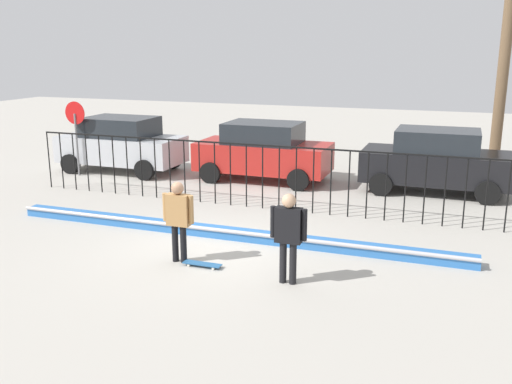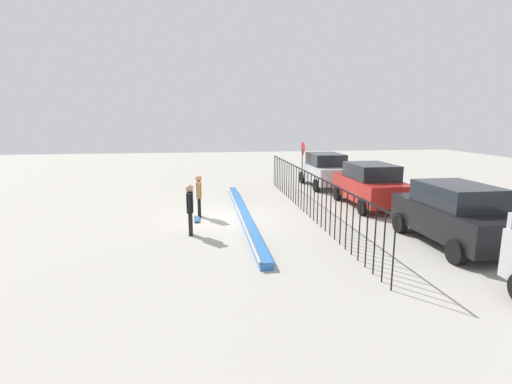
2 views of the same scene
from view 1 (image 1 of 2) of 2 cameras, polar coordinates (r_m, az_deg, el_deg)
The scene contains 10 objects.
ground_plane at distance 12.42m, azimuth -4.62°, elevation -5.75°, with size 60.00×60.00×0.00m, color #ADA89E.
bowl_coping_ledge at distance 13.10m, azimuth -3.12°, elevation -4.09°, with size 11.00×0.41×0.27m.
perimeter_fence at distance 15.19m, azimuth 0.66°, elevation 2.29°, with size 14.04×0.04×1.75m.
skateboarder at distance 11.48m, azimuth -7.80°, elevation -2.25°, with size 0.68×0.25×1.68m.
skateboard at distance 11.47m, azimuth -5.43°, elevation -7.20°, with size 0.80×0.20×0.07m.
camera_operator at distance 10.36m, azimuth 3.28°, elevation -3.86°, with size 0.69×0.26×1.72m.
parked_car_silver at distance 20.43m, azimuth -13.37°, elevation 4.73°, with size 4.30×2.12×1.90m.
parked_car_red at distance 18.49m, azimuth 0.74°, elevation 4.13°, with size 4.30×2.12×1.90m.
parked_car_black at distance 17.76m, azimuth 17.62°, elevation 3.03°, with size 4.30×2.12×1.90m.
stop_sign at distance 20.06m, azimuth -17.63°, elevation 6.14°, with size 0.76×0.07×2.50m.
Camera 1 is at (4.90, -10.59, 4.28)m, focal length 39.85 mm.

